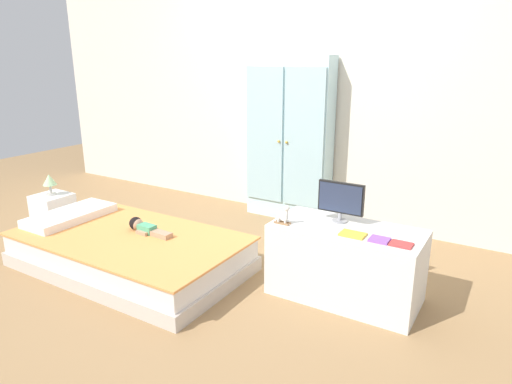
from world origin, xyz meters
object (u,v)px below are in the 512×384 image
Objects in this scene: table_lamp at (49,181)px; tv_stand at (345,263)px; nightstand at (54,214)px; book_purple at (379,240)px; book_red at (401,244)px; tv_monitor at (341,199)px; book_yellow at (353,234)px; doll at (143,227)px; wardrobe at (289,140)px; bed at (130,251)px; rocking_horse_toy at (284,215)px.

table_lamp is 2.61m from tv_stand.
nightstand is 3.12× the size of book_purple.
nightstand is 2.96m from book_red.
tv_stand is 8.28× the size of book_purple.
tv_stand is 3.09× the size of tv_monitor.
book_purple reaches higher than book_yellow.
book_red is (0.12, 0.00, -0.00)m from book_purple.
doll is 0.42× the size of tv_stand.
book_yellow is at bearing -49.63° from wardrobe.
doll is (0.04, 0.11, 0.17)m from bed.
tv_monitor reaches higher than book_yellow.
wardrobe reaches higher than nightstand.
tv_stand is at bearing 5.77° from nightstand.
book_purple is at bearing 0.00° from book_yellow.
tv_stand is 0.27m from book_yellow.
tv_stand reaches higher than nightstand.
doll is at bearing -172.42° from book_yellow.
wardrobe reaches higher than book_red.
wardrobe is 1.63× the size of tv_stand.
nightstand is 2.56m from tv_monitor.
book_red is at bearing 0.00° from book_purple.
tv_stand is at bearing 5.77° from table_lamp.
rocking_horse_toy is 0.45m from book_yellow.
book_red reaches higher than nightstand.
book_purple is at bearing -24.06° from tv_stand.
tv_monitor is 2.68× the size of book_purple.
book_purple reaches higher than book_red.
book_yellow is at bearing 7.58° from doll.
doll reaches higher than nightstand.
book_red is at bearing 6.40° from doll.
rocking_horse_toy is 0.85× the size of book_yellow.
book_yellow is 0.16m from book_purple.
bed is at bearing -166.68° from rocking_horse_toy.
bed is 1.78m from wardrobe.
book_red is at bearing -16.18° from tv_stand.
wardrobe is (1.56, 1.44, 0.58)m from nightstand.
table_lamp reaches higher than book_red.
nightstand is 1.91× the size of table_lamp.
rocking_horse_toy reaches higher than table_lamp.
wardrobe is 1.71m from book_yellow.
book_red is (0.73, 0.04, -0.05)m from rocking_horse_toy.
book_yellow is (1.53, 0.20, 0.19)m from doll.
book_yellow is at bearing -55.89° from tv_stand.
tv_monitor is 0.39m from book_purple.
doll is 1.83m from book_red.
nightstand is at bearing 0.00° from table_lamp.
doll is at bearing -173.13° from book_purple.
book_red is at bearing -43.01° from wardrobe.
table_lamp reaches higher than nightstand.
book_purple is at bearing 4.03° from rocking_horse_toy.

